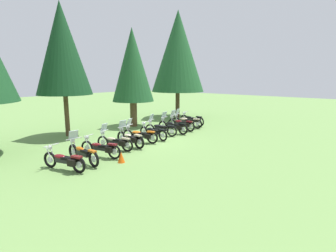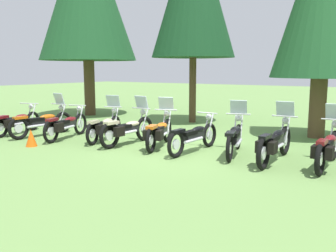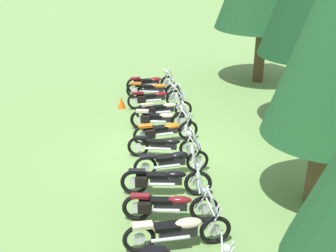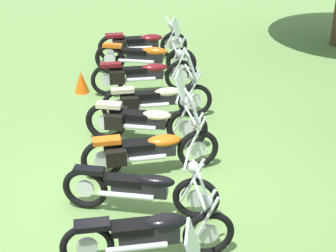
{
  "view_description": "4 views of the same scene",
  "coord_description": "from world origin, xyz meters",
  "px_view_note": "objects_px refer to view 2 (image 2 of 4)",
  "views": [
    {
      "loc": [
        -11.1,
        -10.76,
        3.77
      ],
      "look_at": [
        1.54,
        -0.34,
        0.69
      ],
      "focal_mm": 28.69,
      "sensor_mm": 36.0,
      "label": 1
    },
    {
      "loc": [
        5.26,
        -8.29,
        2.17
      ],
      "look_at": [
        -0.59,
        0.43,
        0.54
      ],
      "focal_mm": 39.45,
      "sensor_mm": 36.0,
      "label": 2
    },
    {
      "loc": [
        12.06,
        0.62,
        6.19
      ],
      "look_at": [
        0.25,
        0.11,
        0.96
      ],
      "focal_mm": 44.62,
      "sensor_mm": 36.0,
      "label": 3
    },
    {
      "loc": [
        6.96,
        1.11,
        4.8
      ],
      "look_at": [
        -0.47,
        0.29,
        0.93
      ],
      "focal_mm": 58.61,
      "sensor_mm": 36.0,
      "label": 4
    }
  ],
  "objects_px": {
    "motorcycle_6": "(194,136)",
    "motorcycle_9": "(328,147)",
    "motorcycle_0": "(16,121)",
    "motorcycle_2": "(66,125)",
    "traffic_cone": "(31,138)",
    "motorcycle_7": "(235,137)",
    "motorcycle_1": "(43,122)",
    "motorcycle_3": "(104,126)",
    "motorcycle_8": "(275,142)",
    "motorcycle_5": "(159,131)",
    "motorcycle_4": "(127,129)"
  },
  "relations": [
    {
      "from": "motorcycle_1",
      "to": "motorcycle_9",
      "type": "relative_size",
      "value": 1.02
    },
    {
      "from": "motorcycle_2",
      "to": "motorcycle_7",
      "type": "relative_size",
      "value": 1.03
    },
    {
      "from": "motorcycle_3",
      "to": "motorcycle_7",
      "type": "bearing_deg",
      "value": -99.23
    },
    {
      "from": "motorcycle_8",
      "to": "motorcycle_7",
      "type": "bearing_deg",
      "value": 80.03
    },
    {
      "from": "motorcycle_3",
      "to": "motorcycle_7",
      "type": "distance_m",
      "value": 4.09
    },
    {
      "from": "motorcycle_2",
      "to": "motorcycle_3",
      "type": "distance_m",
      "value": 1.29
    },
    {
      "from": "motorcycle_1",
      "to": "motorcycle_3",
      "type": "relative_size",
      "value": 1.13
    },
    {
      "from": "motorcycle_2",
      "to": "motorcycle_5",
      "type": "distance_m",
      "value": 3.22
    },
    {
      "from": "motorcycle_8",
      "to": "motorcycle_9",
      "type": "height_order",
      "value": "motorcycle_8"
    },
    {
      "from": "motorcycle_0",
      "to": "motorcycle_3",
      "type": "bearing_deg",
      "value": -91.02
    },
    {
      "from": "motorcycle_4",
      "to": "motorcycle_5",
      "type": "relative_size",
      "value": 1.02
    },
    {
      "from": "motorcycle_0",
      "to": "motorcycle_8",
      "type": "xyz_separation_m",
      "value": [
        8.39,
        1.11,
        0.04
      ]
    },
    {
      "from": "motorcycle_2",
      "to": "motorcycle_8",
      "type": "distance_m",
      "value": 6.4
    },
    {
      "from": "motorcycle_6",
      "to": "traffic_cone",
      "type": "distance_m",
      "value": 4.62
    },
    {
      "from": "motorcycle_0",
      "to": "motorcycle_6",
      "type": "bearing_deg",
      "value": -95.9
    },
    {
      "from": "motorcycle_7",
      "to": "motorcycle_2",
      "type": "bearing_deg",
      "value": 84.26
    },
    {
      "from": "motorcycle_2",
      "to": "traffic_cone",
      "type": "distance_m",
      "value": 1.33
    },
    {
      "from": "motorcycle_5",
      "to": "motorcycle_6",
      "type": "xyz_separation_m",
      "value": [
        1.1,
        0.04,
        -0.03
      ]
    },
    {
      "from": "motorcycle_0",
      "to": "motorcycle_4",
      "type": "xyz_separation_m",
      "value": [
        4.22,
        0.72,
        0.03
      ]
    },
    {
      "from": "motorcycle_0",
      "to": "motorcycle_9",
      "type": "relative_size",
      "value": 0.93
    },
    {
      "from": "motorcycle_6",
      "to": "motorcycle_9",
      "type": "xyz_separation_m",
      "value": [
        3.23,
        0.28,
        0.03
      ]
    },
    {
      "from": "traffic_cone",
      "to": "motorcycle_9",
      "type": "bearing_deg",
      "value": 16.77
    },
    {
      "from": "motorcycle_3",
      "to": "motorcycle_0",
      "type": "bearing_deg",
      "value": 87.8
    },
    {
      "from": "motorcycle_6",
      "to": "motorcycle_9",
      "type": "relative_size",
      "value": 0.99
    },
    {
      "from": "motorcycle_2",
      "to": "traffic_cone",
      "type": "xyz_separation_m",
      "value": [
        0.08,
        -1.32,
        -0.2
      ]
    },
    {
      "from": "motorcycle_6",
      "to": "traffic_cone",
      "type": "height_order",
      "value": "motorcycle_6"
    },
    {
      "from": "motorcycle_1",
      "to": "motorcycle_3",
      "type": "height_order",
      "value": "motorcycle_1"
    },
    {
      "from": "motorcycle_0",
      "to": "motorcycle_8",
      "type": "distance_m",
      "value": 8.46
    },
    {
      "from": "motorcycle_0",
      "to": "motorcycle_8",
      "type": "height_order",
      "value": "motorcycle_8"
    },
    {
      "from": "motorcycle_0",
      "to": "motorcycle_3",
      "type": "height_order",
      "value": "motorcycle_3"
    },
    {
      "from": "motorcycle_3",
      "to": "motorcycle_5",
      "type": "height_order",
      "value": "motorcycle_5"
    },
    {
      "from": "motorcycle_1",
      "to": "motorcycle_2",
      "type": "relative_size",
      "value": 1.07
    },
    {
      "from": "motorcycle_0",
      "to": "traffic_cone",
      "type": "xyz_separation_m",
      "value": [
        2.11,
        -0.97,
        -0.19
      ]
    },
    {
      "from": "motorcycle_3",
      "to": "traffic_cone",
      "type": "relative_size",
      "value": 4.39
    },
    {
      "from": "motorcycle_4",
      "to": "motorcycle_6",
      "type": "xyz_separation_m",
      "value": [
        2.07,
        0.27,
        -0.04
      ]
    },
    {
      "from": "motorcycle_1",
      "to": "traffic_cone",
      "type": "bearing_deg",
      "value": -136.19
    },
    {
      "from": "motorcycle_6",
      "to": "motorcycle_3",
      "type": "bearing_deg",
      "value": 96.17
    },
    {
      "from": "motorcycle_0",
      "to": "motorcycle_4",
      "type": "bearing_deg",
      "value": -95.14
    },
    {
      "from": "motorcycle_1",
      "to": "motorcycle_6",
      "type": "relative_size",
      "value": 1.04
    },
    {
      "from": "motorcycle_7",
      "to": "motorcycle_1",
      "type": "bearing_deg",
      "value": 83.14
    },
    {
      "from": "motorcycle_1",
      "to": "motorcycle_5",
      "type": "distance_m",
      "value": 4.24
    },
    {
      "from": "motorcycle_0",
      "to": "motorcycle_2",
      "type": "xyz_separation_m",
      "value": [
        2.04,
        0.35,
        0.01
      ]
    },
    {
      "from": "motorcycle_1",
      "to": "motorcycle_3",
      "type": "bearing_deg",
      "value": -74.82
    },
    {
      "from": "motorcycle_7",
      "to": "traffic_cone",
      "type": "relative_size",
      "value": 4.52
    },
    {
      "from": "motorcycle_2",
      "to": "motorcycle_9",
      "type": "relative_size",
      "value": 0.96
    },
    {
      "from": "motorcycle_0",
      "to": "motorcycle_3",
      "type": "distance_m",
      "value": 3.34
    },
    {
      "from": "motorcycle_1",
      "to": "motorcycle_7",
      "type": "relative_size",
      "value": 1.1
    },
    {
      "from": "motorcycle_2",
      "to": "motorcycle_7",
      "type": "height_order",
      "value": "motorcycle_7"
    },
    {
      "from": "motorcycle_0",
      "to": "motorcycle_6",
      "type": "xyz_separation_m",
      "value": [
        6.29,
        0.99,
        -0.0
      ]
    },
    {
      "from": "motorcycle_2",
      "to": "motorcycle_6",
      "type": "xyz_separation_m",
      "value": [
        4.26,
        0.64,
        -0.01
      ]
    }
  ]
}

